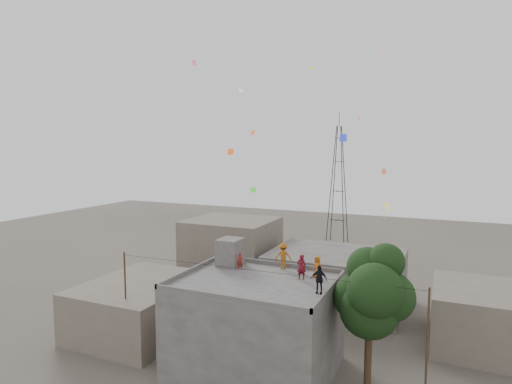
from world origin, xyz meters
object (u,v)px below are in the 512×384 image
(transmission_tower, at_px, (338,185))
(person_dark_adult, at_px, (319,279))
(tree, at_px, (373,294))
(person_red_adult, at_px, (301,267))
(stair_head_box, at_px, (230,252))

(transmission_tower, height_order, person_dark_adult, transmission_tower)
(transmission_tower, bearing_deg, person_dark_adult, -78.31)
(tree, height_order, person_red_adult, tree)
(tree, relative_size, person_red_adult, 5.50)
(transmission_tower, bearing_deg, tree, -73.91)
(person_red_adult, bearing_deg, person_dark_adult, 116.43)
(stair_head_box, xyz_separation_m, transmission_tower, (-0.80, 37.40, 1.97))
(transmission_tower, distance_m, person_dark_adult, 41.52)
(tree, height_order, transmission_tower, transmission_tower)
(stair_head_box, distance_m, transmission_tower, 37.46)
(person_red_adult, height_order, person_dark_adult, person_dark_adult)
(tree, distance_m, person_dark_adult, 3.31)
(tree, xyz_separation_m, person_red_adult, (-4.77, 0.97, 0.82))
(stair_head_box, height_order, person_red_adult, stair_head_box)
(tree, distance_m, transmission_tower, 41.12)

